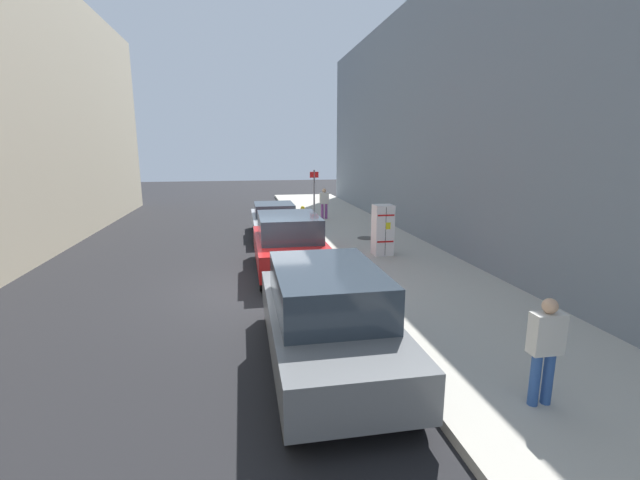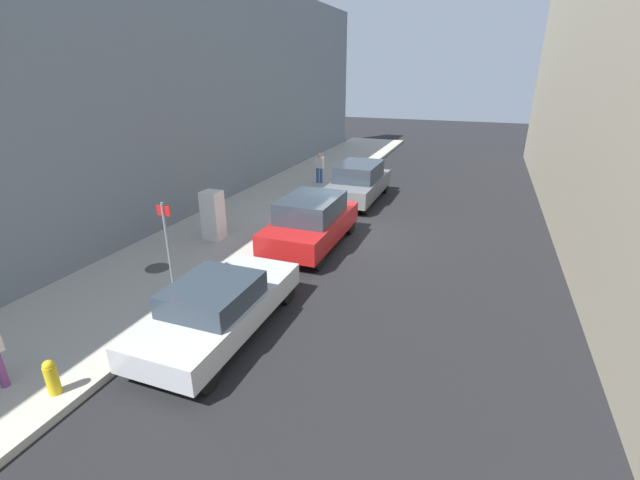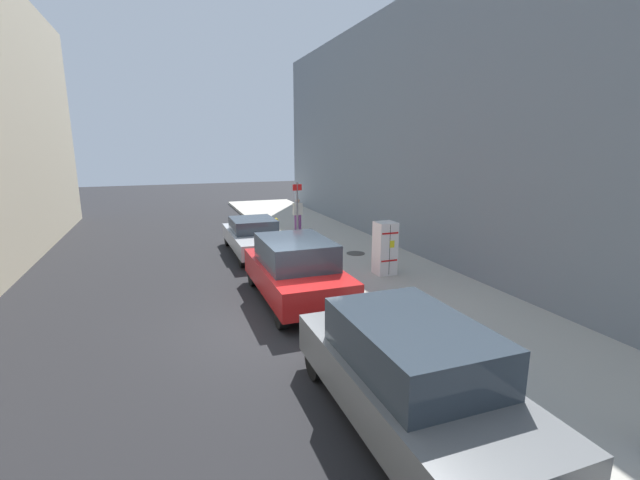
% 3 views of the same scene
% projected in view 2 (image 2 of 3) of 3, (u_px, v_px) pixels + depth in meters
% --- Properties ---
extents(ground_plane, '(80.00, 80.00, 0.00)m').
position_uv_depth(ground_plane, '(352.00, 235.00, 15.59)').
color(ground_plane, black).
extents(sidewalk_slab, '(4.38, 44.00, 0.17)m').
position_uv_depth(sidewalk_slab, '(247.00, 219.00, 16.98)').
color(sidewalk_slab, '#B2ADA0').
rests_on(sidewalk_slab, ground).
extents(building_facade_near, '(1.52, 39.60, 9.53)m').
position_uv_depth(building_facade_near, '(171.00, 94.00, 16.21)').
color(building_facade_near, slate).
rests_on(building_facade_near, ground).
extents(discarded_refrigerator, '(0.62, 0.61, 1.68)m').
position_uv_depth(discarded_refrigerator, '(213.00, 215.00, 14.54)').
color(discarded_refrigerator, white).
rests_on(discarded_refrigerator, sidewalk_slab).
extents(manhole_cover, '(0.70, 0.70, 0.02)m').
position_uv_depth(manhole_cover, '(158.00, 268.00, 12.61)').
color(manhole_cover, '#47443F').
rests_on(manhole_cover, sidewalk_slab).
extents(street_sign_post, '(0.36, 0.07, 2.64)m').
position_uv_depth(street_sign_post, '(168.00, 250.00, 10.16)').
color(street_sign_post, slate).
rests_on(street_sign_post, sidewalk_slab).
extents(fire_hydrant, '(0.22, 0.22, 0.70)m').
position_uv_depth(fire_hydrant, '(51.00, 377.00, 7.62)').
color(fire_hydrant, gold).
rests_on(fire_hydrant, sidewalk_slab).
extents(pedestrian_walking_far, '(0.45, 0.22, 1.55)m').
position_uv_depth(pedestrian_walking_far, '(319.00, 166.00, 21.84)').
color(pedestrian_walking_far, '#2D5193').
rests_on(pedestrian_walking_far, sidewalk_slab).
extents(parked_sedan_silver, '(1.86, 4.63, 1.37)m').
position_uv_depth(parked_sedan_silver, '(219.00, 306.00, 9.54)').
color(parked_sedan_silver, silver).
rests_on(parked_sedan_silver, ground).
extents(parked_suv_red, '(1.98, 4.46, 1.74)m').
position_uv_depth(parked_suv_red, '(311.00, 221.00, 14.30)').
color(parked_suv_red, red).
rests_on(parked_suv_red, ground).
extents(parked_suv_gray, '(1.94, 4.77, 1.73)m').
position_uv_depth(parked_suv_gray, '(359.00, 182.00, 19.34)').
color(parked_suv_gray, slate).
rests_on(parked_suv_gray, ground).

